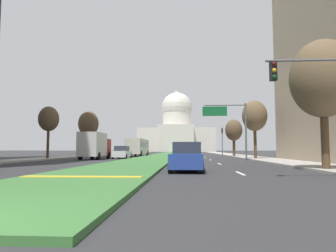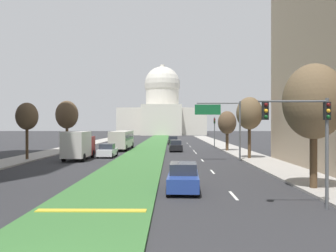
# 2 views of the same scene
# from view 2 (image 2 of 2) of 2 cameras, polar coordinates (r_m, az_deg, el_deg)

# --- Properties ---
(ground_plane) EXTENTS (288.85, 288.85, 0.00)m
(ground_plane) POSITION_cam_2_polar(r_m,az_deg,el_deg) (73.10, -2.27, -2.90)
(ground_plane) COLOR #2B2B2D
(grass_median) EXTENTS (5.42, 118.16, 0.14)m
(grass_median) POSITION_cam_2_polar(r_m,az_deg,el_deg) (66.55, -2.54, -3.14)
(grass_median) COLOR #386B33
(grass_median) RESTS_ON ground_plane
(median_curb_nose) EXTENTS (4.87, 0.50, 0.04)m
(median_curb_nose) POSITION_cam_2_polar(r_m,az_deg,el_deg) (15.90, -12.68, -13.59)
(median_curb_nose) COLOR gold
(median_curb_nose) RESTS_ON grass_median
(lane_dashes_right) EXTENTS (0.16, 56.26, 0.01)m
(lane_dashes_right) POSITION_cam_2_polar(r_m,az_deg,el_deg) (46.04, 4.86, -4.72)
(lane_dashes_right) COLOR silver
(lane_dashes_right) RESTS_ON ground_plane
(sidewalk_left) EXTENTS (4.00, 118.16, 0.15)m
(sidewalk_left) POSITION_cam_2_polar(r_m,az_deg,el_deg) (62.23, -15.23, -3.38)
(sidewalk_left) COLOR #9E9991
(sidewalk_left) RESTS_ON ground_plane
(sidewalk_right) EXTENTS (4.00, 118.16, 0.15)m
(sidewalk_right) POSITION_cam_2_polar(r_m,az_deg,el_deg) (60.70, 9.80, -3.46)
(sidewalk_right) COLOR #9E9991
(sidewalk_right) RESTS_ON ground_plane
(capitol_building) EXTENTS (34.11, 25.18, 28.35)m
(capitol_building) POSITION_cam_2_polar(r_m,az_deg,el_deg) (138.03, -0.97, 2.63)
(capitol_building) COLOR beige
(capitol_building) RESTS_ON ground_plane
(traffic_light_near_right) EXTENTS (3.34, 0.35, 5.20)m
(traffic_light_near_right) POSITION_cam_2_polar(r_m,az_deg,el_deg) (17.22, 22.48, -0.32)
(traffic_light_near_right) COLOR #515456
(traffic_light_near_right) RESTS_ON ground_plane
(traffic_light_far_right) EXTENTS (0.28, 0.35, 5.20)m
(traffic_light_far_right) POSITION_cam_2_polar(r_m,az_deg,el_deg) (57.63, 7.76, -0.43)
(traffic_light_far_right) COLOR #515456
(traffic_light_far_right) RESTS_ON ground_plane
(overhead_guide_sign) EXTENTS (5.00, 0.20, 6.50)m
(overhead_guide_sign) POSITION_cam_2_polar(r_m,az_deg,el_deg) (37.50, 9.26, 1.22)
(overhead_guide_sign) COLOR #515456
(overhead_guide_sign) RESTS_ON ground_plane
(street_tree_right_near) EXTENTS (3.65, 3.65, 7.64)m
(street_tree_right_near) POSITION_cam_2_polar(r_m,az_deg,el_deg) (22.41, 23.12, 3.69)
(street_tree_right_near) COLOR #4C3823
(street_tree_right_near) RESTS_ON ground_plane
(street_tree_left_mid) EXTENTS (2.41, 2.41, 6.41)m
(street_tree_left_mid) POSITION_cam_2_polar(r_m,az_deg,el_deg) (40.83, -22.48, 1.43)
(street_tree_left_mid) COLOR #4C3823
(street_tree_left_mid) RESTS_ON ground_plane
(street_tree_right_mid) EXTENTS (2.98, 2.98, 7.14)m
(street_tree_right_mid) POSITION_cam_2_polar(r_m,az_deg,el_deg) (40.17, 13.43, 2.02)
(street_tree_right_mid) COLOR #4C3823
(street_tree_right_mid) RESTS_ON ground_plane
(street_tree_left_far) EXTENTS (3.36, 3.36, 7.57)m
(street_tree_left_far) POSITION_cam_2_polar(r_m,az_deg,el_deg) (53.48, -16.52, 1.77)
(street_tree_left_far) COLOR #4C3823
(street_tree_left_far) RESTS_ON ground_plane
(street_tree_right_far) EXTENTS (2.74, 2.74, 6.00)m
(street_tree_right_far) POSITION_cam_2_polar(r_m,az_deg,el_deg) (51.55, 9.84, 0.50)
(street_tree_right_far) COLOR #4C3823
(street_tree_right_far) RESTS_ON ground_plane
(sedan_lead_stopped) EXTENTS (2.03, 4.43, 1.66)m
(sedan_lead_stopped) POSITION_cam_2_polar(r_m,az_deg,el_deg) (20.65, 2.56, -8.63)
(sedan_lead_stopped) COLOR navy
(sedan_lead_stopped) RESTS_ON ground_plane
(sedan_midblock) EXTENTS (1.93, 4.13, 1.65)m
(sedan_midblock) POSITION_cam_2_polar(r_m,az_deg,el_deg) (42.30, -10.08, -4.11)
(sedan_midblock) COLOR silver
(sedan_midblock) RESTS_ON ground_plane
(sedan_distant) EXTENTS (1.99, 4.59, 1.67)m
(sedan_distant) POSITION_cam_2_polar(r_m,az_deg,el_deg) (51.00, 1.29, -3.35)
(sedan_distant) COLOR black
(sedan_distant) RESTS_ON ground_plane
(sedan_far_horizon) EXTENTS (2.15, 4.24, 1.70)m
(sedan_far_horizon) POSITION_cam_2_polar(r_m,az_deg,el_deg) (68.30, 0.84, -2.45)
(sedan_far_horizon) COLOR black
(sedan_far_horizon) RESTS_ON ground_plane
(box_truck_delivery) EXTENTS (2.40, 6.40, 3.20)m
(box_truck_delivery) POSITION_cam_2_polar(r_m,az_deg,el_deg) (39.76, -14.71, -3.08)
(box_truck_delivery) COLOR maroon
(box_truck_delivery) RESTS_ON ground_plane
(city_bus) EXTENTS (2.62, 11.00, 2.95)m
(city_bus) POSITION_cam_2_polar(r_m,az_deg,el_deg) (54.67, -7.69, -2.09)
(city_bus) COLOR beige
(city_bus) RESTS_ON ground_plane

